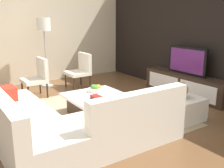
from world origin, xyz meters
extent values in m
plane|color=brown|center=(0.00, 0.00, 0.00)|extent=(14.00, 14.00, 0.00)
cube|color=black|center=(0.00, 2.70, 1.40)|extent=(6.40, 0.12, 2.80)
cube|color=beige|center=(-3.20, 0.20, 1.40)|extent=(0.12, 5.20, 2.80)
cube|color=tan|center=(-0.10, 0.00, 0.01)|extent=(2.98, 2.76, 0.01)
cube|color=#332319|center=(0.00, 2.40, 0.25)|extent=(2.17, 0.42, 0.50)
cube|color=white|center=(-0.50, 2.18, 0.25)|extent=(0.92, 0.01, 0.35)
cube|color=white|center=(0.50, 2.18, 0.25)|extent=(0.92, 0.01, 0.35)
cube|color=black|center=(0.00, 2.40, 0.81)|extent=(1.03, 0.05, 0.62)
cube|color=#591E66|center=(0.00, 2.37, 0.81)|extent=(0.92, 0.01, 0.52)
cube|color=silver|center=(0.20, -1.30, 0.21)|extent=(2.53, 0.85, 0.42)
cube|color=silver|center=(1.04, -0.09, 0.21)|extent=(0.85, 1.57, 0.42)
cube|color=silver|center=(1.37, -0.09, 0.62)|extent=(0.18, 1.57, 0.40)
cube|color=red|center=(-0.56, -1.30, 0.53)|extent=(0.36, 0.20, 0.22)
cube|color=red|center=(1.04, 0.30, 0.45)|extent=(0.60, 0.44, 0.06)
cube|color=#332319|center=(-0.10, 0.10, 0.17)|extent=(0.78, 0.82, 0.33)
cube|color=white|center=(-0.10, 0.10, 0.35)|extent=(0.97, 1.02, 0.05)
cylinder|color=#332319|center=(-2.03, -0.70, 0.19)|extent=(0.04, 0.04, 0.38)
cylinder|color=#332319|center=(-1.56, -0.70, 0.19)|extent=(0.04, 0.04, 0.38)
cylinder|color=#332319|center=(-2.03, -0.29, 0.19)|extent=(0.04, 0.04, 0.38)
cylinder|color=#332319|center=(-1.56, -0.29, 0.19)|extent=(0.04, 0.04, 0.38)
cube|color=silver|center=(-1.79, -0.49, 0.38)|extent=(0.55, 0.50, 0.08)
cube|color=silver|center=(-1.79, -0.29, 0.65)|extent=(0.55, 0.08, 0.45)
cylinder|color=#A5A5AA|center=(-2.59, 0.09, 0.01)|extent=(0.28, 0.28, 0.02)
cylinder|color=#A5A5AA|center=(-2.59, 0.09, 0.72)|extent=(0.03, 0.03, 1.39)
cylinder|color=white|center=(-2.59, 0.09, 1.57)|extent=(0.34, 0.34, 0.32)
cube|color=silver|center=(0.90, 1.20, 0.20)|extent=(0.70, 0.70, 0.40)
cylinder|color=silver|center=(-0.28, 0.20, 0.42)|extent=(0.28, 0.28, 0.07)
sphere|color=#4C8C33|center=(-0.25, 0.19, 0.47)|extent=(0.08, 0.08, 0.08)
sphere|color=gold|center=(-0.26, 0.25, 0.47)|extent=(0.10, 0.10, 0.10)
sphere|color=#4C8C33|center=(-0.31, 0.22, 0.47)|extent=(0.09, 0.09, 0.09)
sphere|color=#4C8C33|center=(-0.32, 0.16, 0.47)|extent=(0.10, 0.10, 0.10)
sphere|color=#4C8C33|center=(-0.26, 0.17, 0.47)|extent=(0.08, 0.08, 0.08)
cylinder|color=#332319|center=(-2.21, 0.44, 0.19)|extent=(0.04, 0.04, 0.38)
cylinder|color=#332319|center=(-1.72, 0.44, 0.19)|extent=(0.04, 0.04, 0.38)
cylinder|color=#332319|center=(-2.21, 0.88, 0.19)|extent=(0.04, 0.04, 0.38)
cylinder|color=#332319|center=(-1.72, 0.88, 0.19)|extent=(0.04, 0.04, 0.38)
cube|color=silver|center=(-1.97, 0.66, 0.38)|extent=(0.57, 0.52, 0.08)
cube|color=silver|center=(-1.97, 0.88, 0.65)|extent=(0.57, 0.08, 0.45)
sphere|color=#997247|center=(0.90, 1.20, 0.54)|extent=(0.28, 0.28, 0.28)
cube|color=#1E232D|center=(0.11, -0.02, 0.40)|extent=(0.17, 0.15, 0.03)
cube|color=maroon|center=(0.13, -0.02, 0.43)|extent=(0.22, 0.14, 0.03)
camera|label=1|loc=(3.87, -2.21, 1.77)|focal=42.19mm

